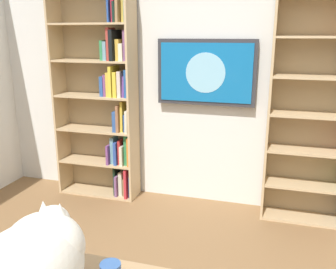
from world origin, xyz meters
TOP-DOWN VIEW (x-y plane):
  - wall_back at (0.00, -2.23)m, footprint 4.52×0.06m
  - bookshelf_left at (-1.18, -2.06)m, footprint 0.88×0.28m
  - bookshelf_right at (0.97, -2.06)m, footprint 0.85×0.28m
  - wall_mounted_tv at (-0.05, -2.15)m, footprint 0.94×0.07m
  - cat at (0.04, 0.45)m, footprint 0.33×0.63m

SIDE VIEW (x-z plane):
  - cat at x=0.04m, z-range 0.77..1.12m
  - bookshelf_left at x=-1.18m, z-range 0.04..2.04m
  - bookshelf_right at x=0.97m, z-range -0.01..2.14m
  - wall_mounted_tv at x=-0.05m, z-range 1.02..1.64m
  - wall_back at x=0.00m, z-range 0.00..2.70m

